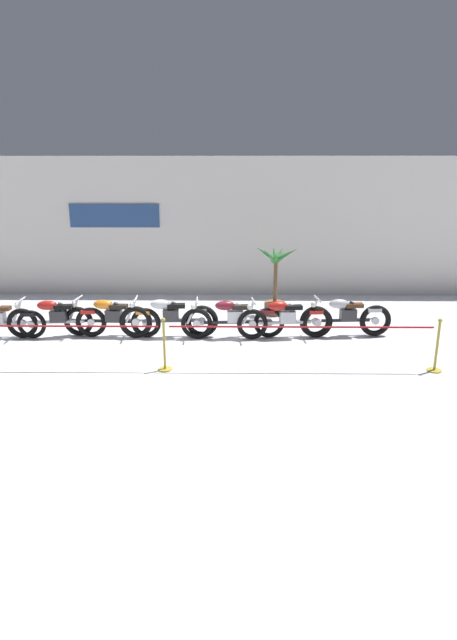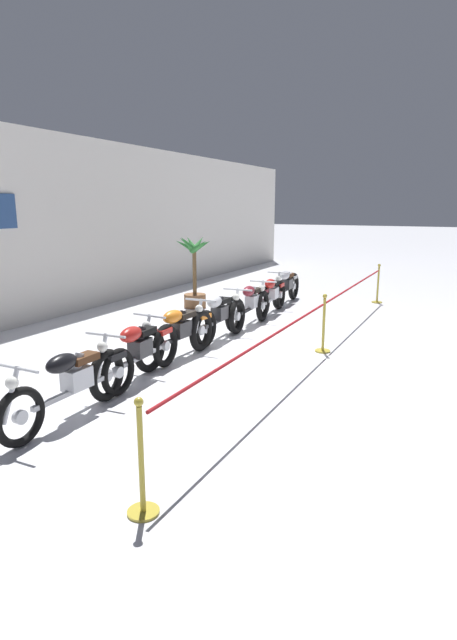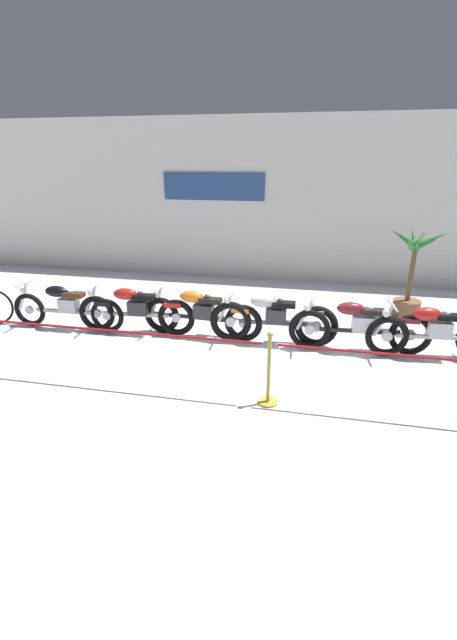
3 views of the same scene
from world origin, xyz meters
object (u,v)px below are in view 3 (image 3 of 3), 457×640
motorcycle_black_0 (66,306)px  motorcycle_red_5 (435,332)px  motorcycle_red_1 (135,310)px  motorcycle_orange_2 (201,314)px  potted_palm_left_of_row (411,275)px  motorcycle_maroon_4 (359,326)px  stanchion_mid_left (268,380)px  stanchion_far_left (160,344)px  motorcycle_silver_3 (273,319)px

motorcycle_black_0 → motorcycle_red_5: bearing=0.6°
motorcycle_red_1 → motorcycle_red_5: motorcycle_red_5 is taller
motorcycle_orange_2 → motorcycle_red_1: bearing=-176.1°
motorcycle_black_0 → potted_palm_left_of_row: 6.98m
motorcycle_maroon_4 → stanchion_mid_left: size_ratio=2.28×
motorcycle_red_5 → motorcycle_maroon_4: bearing=180.0°
stanchion_far_left → stanchion_mid_left: bearing=0.0°
motorcycle_red_1 → stanchion_mid_left: stanchion_mid_left is taller
potted_palm_left_of_row → stanchion_mid_left: (-2.44, -4.09, -0.55)m
motorcycle_orange_2 → motorcycle_silver_3: (1.34, -0.05, 0.01)m
motorcycle_red_1 → motorcycle_red_5: bearing=-0.0°
potted_palm_left_of_row → motorcycle_black_0: bearing=-161.9°
motorcycle_maroon_4 → stanchion_far_left: (-2.83, -2.00, 0.27)m
motorcycle_orange_2 → motorcycle_maroon_4: (2.82, -0.09, 0.01)m
motorcycle_silver_3 → motorcycle_red_1: bearing=-179.3°
potted_palm_left_of_row → stanchion_mid_left: 4.79m
stanchion_mid_left → motorcycle_silver_3: bearing=95.0°
motorcycle_red_5 → stanchion_far_left: bearing=-153.7°
motorcycle_red_1 → motorcycle_red_5: 5.29m
motorcycle_black_0 → motorcycle_silver_3: motorcycle_silver_3 is taller
motorcycle_red_1 → motorcycle_silver_3: (2.60, 0.03, 0.01)m
motorcycle_silver_3 → stanchion_far_left: size_ratio=0.21×
motorcycle_red_1 → potted_palm_left_of_row: size_ratio=1.22×
motorcycle_black_0 → motorcycle_orange_2: motorcycle_orange_2 is taller
motorcycle_silver_3 → stanchion_mid_left: size_ratio=2.17×
motorcycle_black_0 → stanchion_mid_left: stanchion_mid_left is taller
motorcycle_orange_2 → motorcycle_maroon_4: 2.82m
motorcycle_red_5 → potted_palm_left_of_row: potted_palm_left_of_row is taller
motorcycle_silver_3 → stanchion_far_left: stanchion_far_left is taller
motorcycle_black_0 → motorcycle_red_1: 1.40m
motorcycle_black_0 → motorcycle_red_1: (1.40, 0.07, 0.00)m
motorcycle_black_0 → motorcycle_maroon_4: (5.49, 0.07, 0.01)m
motorcycle_black_0 → motorcycle_red_1: bearing=2.9°
motorcycle_red_1 → motorcycle_maroon_4: size_ratio=0.95×
motorcycle_black_0 → stanchion_far_left: (2.65, -1.92, 0.28)m
motorcycle_red_1 → stanchion_far_left: (1.25, -2.00, 0.28)m
motorcycle_red_1 → stanchion_far_left: stanchion_far_left is taller
motorcycle_orange_2 → stanchion_far_left: 2.10m
stanchion_far_left → potted_palm_left_of_row: bearing=45.9°
motorcycle_red_5 → stanchion_far_left: (-4.04, -1.99, 0.27)m
stanchion_far_left → stanchion_mid_left: size_ratio=10.12×
motorcycle_maroon_4 → stanchion_mid_left: (-1.30, -2.00, -0.11)m
motorcycle_black_0 → motorcycle_silver_3: 4.00m
motorcycle_maroon_4 → stanchion_mid_left: 2.39m
motorcycle_red_1 → motorcycle_red_5: (5.29, -0.00, 0.00)m
motorcycle_maroon_4 → stanchion_far_left: stanchion_far_left is taller
motorcycle_orange_2 → stanchion_far_left: stanchion_far_left is taller
motorcycle_red_1 → motorcycle_orange_2: (1.26, 0.09, -0.00)m
motorcycle_red_1 → motorcycle_orange_2: 1.27m
motorcycle_orange_2 → stanchion_mid_left: 2.58m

